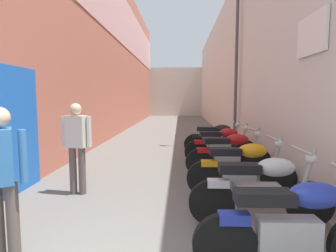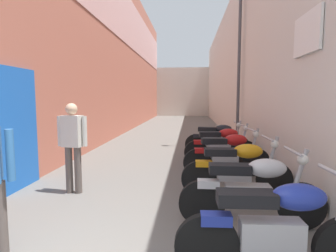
{
  "view_description": "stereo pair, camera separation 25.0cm",
  "coord_description": "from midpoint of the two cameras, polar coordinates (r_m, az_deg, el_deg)",
  "views": [
    {
      "loc": [
        0.43,
        -1.29,
        1.65
      ],
      "look_at": [
        0.12,
        5.88,
        0.93
      ],
      "focal_mm": 29.26,
      "sensor_mm": 36.0,
      "label": 1
    },
    {
      "loc": [
        0.68,
        -1.28,
        1.65
      ],
      "look_at": [
        0.12,
        5.88,
        0.93
      ],
      "focal_mm": 29.26,
      "sensor_mm": 36.0,
      "label": 2
    }
  ],
  "objects": [
    {
      "name": "pedestrian_mid_alley",
      "position": [
        4.97,
        -19.87,
        -3.08
      ],
      "size": [
        0.52,
        0.26,
        1.57
      ],
      "color": "#564C47",
      "rests_on": "ground"
    },
    {
      "name": "building_left",
      "position": [
        14.08,
        -10.89,
        14.75
      ],
      "size": [
        0.45,
        24.58,
        7.67
      ],
      "color": "#B76651",
      "rests_on": "ground"
    },
    {
      "name": "motorcycle_second",
      "position": [
        3.76,
        17.09,
        -12.33
      ],
      "size": [
        1.85,
        0.58,
        1.04
      ],
      "color": "black",
      "rests_on": "ground"
    },
    {
      "name": "building_far_end",
      "position": [
        26.88,
        1.34,
        7.07
      ],
      "size": [
        7.85,
        2.0,
        4.53
      ],
      "primitive_type": "cube",
      "color": "beige",
      "rests_on": "ground"
    },
    {
      "name": "motorcycle_third",
      "position": [
        4.8,
        13.73,
        -8.27
      ],
      "size": [
        1.85,
        0.58,
        1.04
      ],
      "color": "black",
      "rests_on": "ground"
    },
    {
      "name": "building_right",
      "position": [
        13.8,
        11.35,
        11.25
      ],
      "size": [
        0.45,
        24.58,
        6.0
      ],
      "color": "beige",
      "rests_on": "ground"
    },
    {
      "name": "street_lamp",
      "position": [
        9.46,
        12.8,
        13.51
      ],
      "size": [
        0.79,
        0.18,
        5.09
      ],
      "color": "#47474C",
      "rests_on": "ground"
    },
    {
      "name": "motorcycle_sixth",
      "position": [
        8.06,
        9.11,
        -2.52
      ],
      "size": [
        1.84,
        0.58,
        1.04
      ],
      "color": "black",
      "rests_on": "ground"
    },
    {
      "name": "motorcycle_fourth",
      "position": [
        5.97,
        11.47,
        -5.47
      ],
      "size": [
        1.85,
        0.58,
        1.04
      ],
      "color": "black",
      "rests_on": "ground"
    },
    {
      "name": "motorcycle_fifth",
      "position": [
        7.03,
        10.09,
        -3.74
      ],
      "size": [
        1.85,
        0.58,
        1.04
      ],
      "color": "black",
      "rests_on": "ground"
    },
    {
      "name": "ground_plane",
      "position": [
        11.71,
        -0.23,
        -2.34
      ],
      "size": [
        40.58,
        40.58,
        0.0
      ],
      "primitive_type": "plane",
      "color": "#66635E"
    },
    {
      "name": "motorcycle_nearest",
      "position": [
        2.85,
        22.49,
        -18.48
      ],
      "size": [
        1.85,
        0.58,
        1.04
      ],
      "color": "black",
      "rests_on": "ground"
    },
    {
      "name": "pedestrian_by_doorway",
      "position": [
        3.25,
        -33.16,
        -8.26
      ],
      "size": [
        0.52,
        0.39,
        1.57
      ],
      "color": "#564C47",
      "rests_on": "ground"
    }
  ]
}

